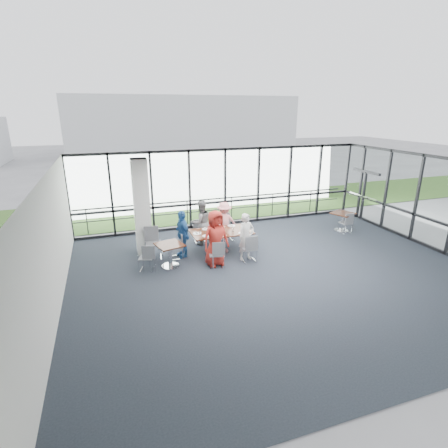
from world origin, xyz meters
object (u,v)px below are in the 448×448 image
object	(u,v)px
chair_spare_lb	(154,244)
side_table_right	(343,216)
chair_main_end	(176,246)
chair_spare_r	(346,223)
chair_main_nl	(216,254)
chair_main_fr	(226,228)
chair_spare_la	(146,258)
diner_far_left	(201,223)
chair_main_fl	(200,232)
chair_main_nr	(249,248)
structural_column	(142,207)
main_table	(221,234)
diner_far_right	(224,222)
side_table_left	(170,248)
diner_near_right	(246,237)
diner_end	(182,234)
diner_near_left	(216,238)

from	to	relation	value
chair_spare_lb	side_table_right	bearing A→B (deg)	-171.05
chair_main_end	chair_spare_r	xyz separation A→B (m)	(6.84, 0.28, -0.00)
chair_spare_r	chair_main_nl	bearing A→B (deg)	-165.55
chair_main_fr	chair_main_nl	bearing A→B (deg)	61.98
chair_main_fr	chair_spare_la	distance (m)	3.52
diner_far_left	chair_spare_lb	world-z (taller)	diner_far_left
side_table_right	chair_main_end	world-z (taller)	chair_main_end
chair_main_fl	chair_spare_la	distance (m)	2.73
diner_far_left	chair_main_end	world-z (taller)	diner_far_left
chair_main_nr	chair_spare_lb	size ratio (longest dim) A/B	0.89
chair_main_nl	structural_column	bearing A→B (deg)	147.23
chair_main_nr	chair_spare_la	size ratio (longest dim) A/B	1.07
diner_far_left	chair_main_nr	xyz separation A→B (m)	(1.05, -1.97, -0.37)
main_table	chair_main_nr	bearing A→B (deg)	-59.70
structural_column	chair_main_end	distance (m)	1.73
diner_far_right	chair_main_nr	world-z (taller)	diner_far_right
main_table	chair_main_fr	distance (m)	1.12
side_table_left	chair_spare_la	size ratio (longest dim) A/B	1.13
diner_near_right	diner_end	world-z (taller)	diner_end
chair_main_nr	chair_main_fr	size ratio (longest dim) A/B	0.92
chair_spare_la	chair_main_end	bearing A→B (deg)	49.25
diner_far_right	main_table	bearing A→B (deg)	65.48
diner_near_right	chair_spare_la	world-z (taller)	diner_near_right
side_table_right	chair_main_nr	world-z (taller)	chair_main_nr
chair_main_nr	chair_spare_la	world-z (taller)	chair_main_nr
side_table_left	diner_far_right	distance (m)	2.74
diner_far_right	chair_spare_r	bearing A→B (deg)	173.21
diner_far_left	chair_main_nl	distance (m)	2.06
chair_spare_lb	chair_spare_r	size ratio (longest dim) A/B	1.25
chair_main_nr	chair_spare_r	size ratio (longest dim) A/B	1.11
side_table_right	chair_main_fr	distance (m)	4.79
chair_spare_lb	chair_main_fl	bearing A→B (deg)	-148.88
diner_near_left	diner_near_right	size ratio (longest dim) A/B	1.14
side_table_right	diner_far_left	bearing A→B (deg)	175.69
chair_spare_la	diner_end	bearing A→B (deg)	47.65
diner_end	chair_main_nr	size ratio (longest dim) A/B	1.76
chair_main_nr	chair_spare_r	distance (m)	4.85
diner_near_right	chair_main_nl	world-z (taller)	diner_near_right
side_table_left	chair_spare_la	xyz separation A→B (m)	(-0.73, -0.03, -0.20)
diner_end	chair_main_nr	world-z (taller)	diner_end
diner_near_right	chair_spare_r	world-z (taller)	diner_near_right
chair_spare_r	structural_column	bearing A→B (deg)	177.34
chair_main_nl	chair_spare_la	bearing A→B (deg)	179.46
diner_far_left	chair_main_fr	size ratio (longest dim) A/B	1.67
structural_column	chair_main_fr	world-z (taller)	structural_column
diner_far_right	chair_main_nr	distance (m)	1.95
diner_end	chair_main_fr	size ratio (longest dim) A/B	1.62
diner_end	chair_spare_la	xyz separation A→B (m)	(-1.28, -0.72, -0.37)
chair_spare_la	chair_spare_r	world-z (taller)	chair_spare_la
chair_main_nr	chair_main_fl	distance (m)	2.32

